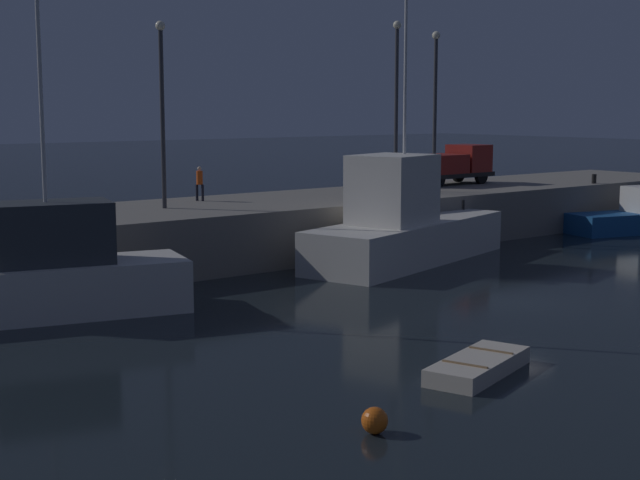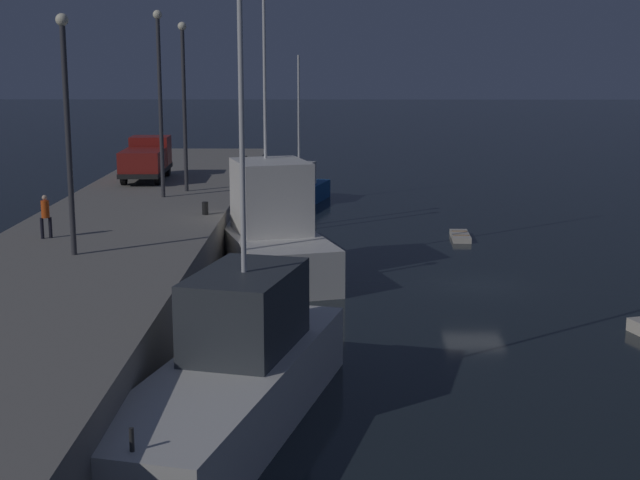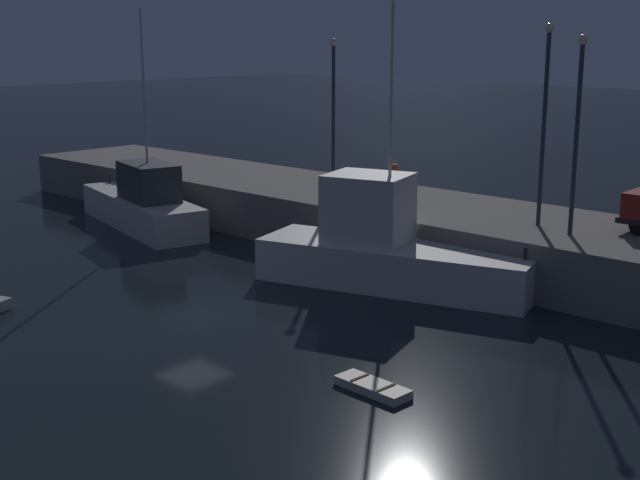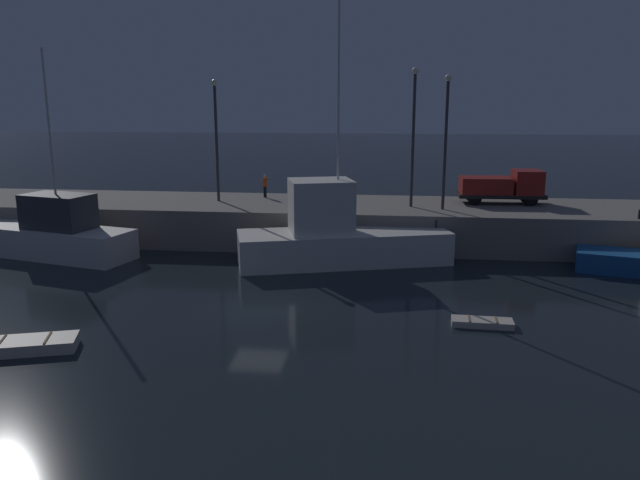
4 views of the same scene
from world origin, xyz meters
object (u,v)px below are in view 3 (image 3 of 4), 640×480
Objects in this scene: dinghy_orange_near at (373,387)px; lamp_post_central at (577,121)px; fishing_boat_white at (143,204)px; lamp_post_east at (545,111)px; lamp_post_west at (333,102)px; bollard_west at (413,212)px; fishing_boat_blue at (389,250)px; dockworker at (395,173)px.

lamp_post_central reaches higher than dinghy_orange_near.
fishing_boat_white is 26.09m from lamp_post_central.
dinghy_orange_near is 0.29× the size of lamp_post_east.
fishing_boat_white is 1.51× the size of lamp_post_west.
lamp_post_west is 13.58m from lamp_post_east.
lamp_post_central reaches higher than bollard_west.
fishing_boat_blue is at bearing -144.91° from lamp_post_central.
lamp_post_west is at bearing 173.90° from lamp_post_central.
dinghy_orange_near is 0.32× the size of lamp_post_west.
dockworker is at bearing 164.33° from lamp_post_central.
lamp_post_central is at bearing -15.67° from dockworker.
fishing_boat_blue reaches higher than lamp_post_east.
dinghy_orange_near is at bearing -57.65° from bollard_west.
lamp_post_east is at bearing -14.24° from dockworker.
lamp_post_west is 0.92× the size of lamp_post_east.
lamp_post_east is (4.46, 5.42, 6.21)m from fishing_boat_blue.
dockworker is (-12.61, 3.54, -4.01)m from lamp_post_central.
lamp_post_central is (-0.74, 14.38, 7.48)m from dinghy_orange_near.
fishing_boat_blue is at bearing -34.43° from lamp_post_west.
bollard_west is (5.46, -5.45, -0.68)m from dockworker.
fishing_boat_blue is 9.93m from lamp_post_central.
fishing_boat_blue reaches higher than dockworker.
fishing_boat_white is (-18.35, -0.36, -0.27)m from fishing_boat_blue.
dockworker is (12.24, 8.47, 2.21)m from fishing_boat_white.
lamp_post_central is at bearing 35.09° from fishing_boat_blue.
lamp_post_west is at bearing 145.57° from fishing_boat_blue.
fishing_boat_blue reaches higher than lamp_post_west.
dinghy_orange_near is at bearing -20.26° from fishing_boat_white.
dockworker reaches higher than bollard_west.
fishing_boat_blue is 26.72× the size of bollard_west.
lamp_post_central is at bearing -22.73° from lamp_post_east.
lamp_post_central is 8.77m from bollard_west.
bollard_west is (-7.16, -1.91, -4.69)m from lamp_post_central.
fishing_boat_blue is 10.34m from dockworker.
lamp_post_central is at bearing 92.95° from dinghy_orange_near.
bollard_west is (17.70, 3.02, 1.53)m from fishing_boat_white.
lamp_post_east is at bearing 50.55° from fishing_boat_blue.
fishing_boat_blue is 12.29m from dinghy_orange_near.
fishing_boat_white reaches higher than dockworker.
lamp_post_west is (-16.34, 16.05, 7.38)m from dinghy_orange_near.
bollard_west is (-0.66, 2.66, 1.26)m from fishing_boat_blue.
bollard_west reaches higher than dinghy_orange_near.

